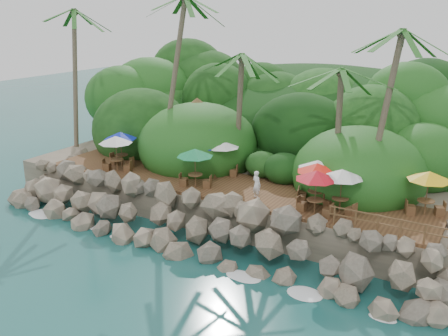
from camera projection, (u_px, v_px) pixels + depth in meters
The scene contains 12 objects.
ground at pixel (168, 256), 27.11m from camera, with size 140.00×140.00×0.00m, color #19514F.
land_base at pixel (287, 163), 39.92m from camera, with size 32.00×25.20×2.10m, color gray.
jungle_hill at pixel (319, 154), 46.39m from camera, with size 44.80×28.00×15.40m, color #143811.
seawall at pixel (189, 223), 28.40m from camera, with size 29.00×4.00×2.30m, color gray, non-canonical shape.
terrace at pixel (224, 186), 31.36m from camera, with size 26.00×5.00×0.20m, color brown.
jungle_foliage at pixel (281, 179), 39.42m from camera, with size 44.00×16.00×12.00m, color #143811, non-canonical shape.
foam_line at pixel (172, 253), 27.35m from camera, with size 25.20×0.80×0.06m.
palms at pixel (269, 32), 29.95m from camera, with size 36.90×6.62×12.74m.
palapa at pixel (197, 113), 35.57m from camera, with size 5.67×5.67×4.60m.
dining_clusters at pixel (249, 158), 29.74m from camera, with size 22.33×5.33×2.47m.
railing at pixel (389, 224), 24.02m from camera, with size 6.10×0.10×1.00m.
waiter at pixel (257, 185), 28.83m from camera, with size 0.61×0.40×1.68m, color white.
Camera 1 is at (15.02, -19.43, 12.83)m, focal length 39.64 mm.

